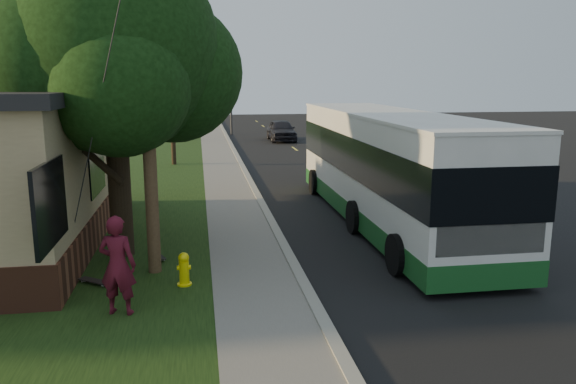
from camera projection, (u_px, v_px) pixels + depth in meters
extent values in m
plane|color=black|center=(301.00, 281.00, 12.74)|extent=(120.00, 120.00, 0.00)
cube|color=black|center=(353.00, 190.00, 23.03)|extent=(8.00, 80.00, 0.01)
cube|color=gray|center=(256.00, 192.00, 22.40)|extent=(0.25, 80.00, 0.12)
cube|color=slate|center=(231.00, 193.00, 22.25)|extent=(2.00, 80.00, 0.08)
cube|color=black|center=(140.00, 196.00, 21.71)|extent=(5.00, 80.00, 0.07)
cylinder|color=yellow|center=(184.00, 273.00, 12.26)|extent=(0.22, 0.22, 0.55)
sphere|color=yellow|center=(184.00, 258.00, 12.20)|extent=(0.24, 0.24, 0.24)
cylinder|color=yellow|center=(184.00, 268.00, 12.24)|extent=(0.30, 0.10, 0.10)
cylinder|color=yellow|center=(184.00, 268.00, 12.24)|extent=(0.10, 0.18, 0.10)
cylinder|color=yellow|center=(185.00, 284.00, 12.32)|extent=(0.32, 0.32, 0.04)
cylinder|color=#473321|center=(146.00, 76.00, 12.28)|extent=(0.30, 0.30, 9.00)
cylinder|color=#2D2D30|center=(97.00, 115.00, 11.23)|extent=(2.52, 3.21, 7.60)
cylinder|color=black|center=(119.00, 178.00, 14.09)|extent=(0.56, 0.56, 4.00)
sphere|color=black|center=(111.00, 47.00, 13.45)|extent=(5.20, 5.20, 5.20)
sphere|color=black|center=(173.00, 72.00, 14.37)|extent=(3.60, 3.60, 3.60)
sphere|color=black|center=(56.00, 59.00, 12.94)|extent=(3.80, 3.80, 3.80)
sphere|color=black|center=(119.00, 85.00, 12.42)|extent=(3.20, 3.20, 3.20)
sphere|color=black|center=(94.00, 33.00, 14.64)|extent=(3.40, 3.40, 3.40)
sphere|color=black|center=(151.00, 10.00, 14.56)|extent=(3.00, 3.00, 3.00)
cylinder|color=black|center=(173.00, 133.00, 29.27)|extent=(0.24, 0.24, 3.30)
cylinder|color=black|center=(172.00, 101.00, 28.94)|extent=(1.38, 0.57, 2.01)
cylinder|color=black|center=(172.00, 101.00, 28.94)|extent=(0.74, 1.21, 1.58)
cylinder|color=black|center=(172.00, 101.00, 28.94)|extent=(0.65, 1.05, 1.95)
cylinder|color=black|center=(172.00, 101.00, 28.94)|extent=(1.28, 0.53, 1.33)
cylinder|color=black|center=(172.00, 101.00, 28.94)|extent=(0.75, 1.21, 1.70)
cylinder|color=black|center=(187.00, 119.00, 40.98)|extent=(0.24, 0.24, 3.03)
cylinder|color=black|center=(186.00, 98.00, 40.68)|extent=(1.38, 0.57, 2.01)
cylinder|color=black|center=(186.00, 98.00, 40.68)|extent=(0.74, 1.21, 1.58)
cylinder|color=black|center=(186.00, 98.00, 40.68)|extent=(0.65, 1.05, 1.95)
cylinder|color=black|center=(186.00, 98.00, 40.68)|extent=(1.28, 0.53, 1.33)
cylinder|color=black|center=(186.00, 98.00, 40.68)|extent=(0.75, 1.21, 1.70)
cylinder|color=#2D2D30|center=(231.00, 101.00, 45.16)|extent=(0.16, 0.16, 5.50)
imported|color=black|center=(231.00, 78.00, 44.82)|extent=(0.18, 0.22, 1.10)
cube|color=silver|center=(388.00, 161.00, 17.53)|extent=(2.69, 12.89, 2.90)
cube|color=#175321|center=(386.00, 208.00, 17.83)|extent=(2.71, 12.91, 0.59)
cube|color=black|center=(388.00, 154.00, 17.49)|extent=(2.73, 12.93, 1.18)
cube|color=black|center=(493.00, 214.00, 11.36)|extent=(2.39, 0.06, 1.72)
cube|color=yellow|center=(498.00, 143.00, 11.08)|extent=(1.72, 0.06, 0.38)
cube|color=#FFF2CC|center=(452.00, 274.00, 11.47)|extent=(0.27, 0.04, 0.16)
cube|color=#FFF2CC|center=(524.00, 270.00, 11.72)|extent=(0.27, 0.04, 0.16)
cube|color=silver|center=(390.00, 114.00, 17.24)|extent=(2.74, 12.94, 0.08)
cylinder|color=black|center=(398.00, 255.00, 13.05)|extent=(0.30, 0.99, 0.99)
cylinder|color=black|center=(505.00, 249.00, 13.47)|extent=(0.30, 0.99, 0.99)
cylinder|color=black|center=(355.00, 217.00, 16.58)|extent=(0.30, 0.99, 0.99)
cylinder|color=black|center=(440.00, 214.00, 17.00)|extent=(0.30, 0.99, 0.99)
cylinder|color=black|center=(315.00, 182.00, 22.20)|extent=(0.30, 0.99, 0.99)
cylinder|color=black|center=(380.00, 180.00, 22.61)|extent=(0.30, 0.99, 0.99)
imported|color=#51101F|center=(118.00, 265.00, 10.64)|extent=(0.80, 0.62, 1.95)
cube|color=black|center=(157.00, 255.00, 14.17)|extent=(0.50, 0.85, 0.02)
cylinder|color=silver|center=(161.00, 260.00, 13.93)|extent=(0.19, 0.12, 0.05)
cylinder|color=silver|center=(154.00, 254.00, 14.43)|extent=(0.19, 0.12, 0.05)
cube|color=black|center=(96.00, 281.00, 12.36)|extent=(0.82, 0.68, 0.02)
cylinder|color=silver|center=(106.00, 285.00, 12.24)|extent=(0.16, 0.19, 0.05)
cylinder|color=silver|center=(86.00, 281.00, 12.50)|extent=(0.16, 0.19, 0.05)
cube|color=#133220|center=(48.00, 195.00, 18.97)|extent=(1.62, 1.37, 1.23)
cube|color=#133220|center=(46.00, 176.00, 18.84)|extent=(1.68, 1.43, 0.08)
imported|color=black|center=(281.00, 130.00, 41.24)|extent=(1.86, 4.58, 1.56)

